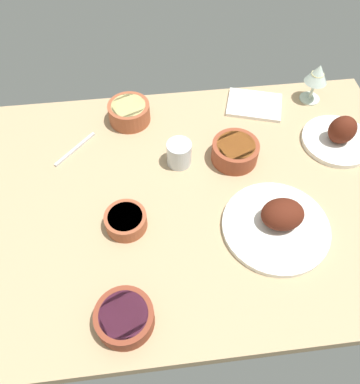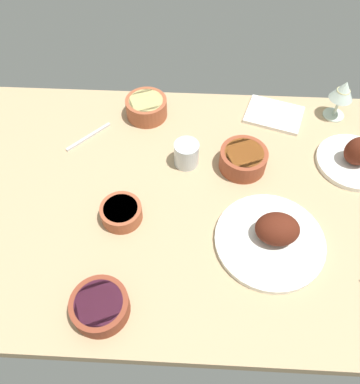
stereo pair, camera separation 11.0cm
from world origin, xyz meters
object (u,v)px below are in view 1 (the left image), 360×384
water_tumbler (179,153)px  wine_glass (317,76)px  bowl_onions (124,318)px  folded_napkin (254,105)px  bowl_soup (235,151)px  bowl_pasta (126,220)px  plate_center_main (278,222)px  plate_near_viewer (339,136)px  spoon_loose (75,149)px  bowl_potatoes (129,112)px

water_tumbler → wine_glass: bearing=-154.5°
bowl_onions → folded_napkin: size_ratio=0.75×
bowl_soup → wine_glass: (-31.85, -23.92, 6.51)cm
bowl_soup → bowl_pasta: bearing=30.7°
plate_center_main → bowl_soup: (6.61, -25.51, 0.98)cm
water_tumbler → folded_napkin: water_tumbler is taller
plate_center_main → water_tumbler: bearing=-48.0°
bowl_onions → folded_napkin: bowl_onions is taller
plate_center_main → bowl_soup: size_ratio=2.06×
plate_near_viewer → spoon_loose: plate_near_viewer is taller
plate_near_viewer → folded_napkin: (22.05, -20.03, -2.45)cm
plate_center_main → bowl_pasta: size_ratio=2.56×
bowl_pasta → wine_glass: (-65.70, -44.02, 7.39)cm
bowl_pasta → folded_napkin: bearing=-136.8°
bowl_potatoes → bowl_soup: bearing=145.9°
bowl_potatoes → bowl_soup: size_ratio=0.96×
bowl_soup → spoon_loose: bowl_soup is taller
plate_near_viewer → bowl_soup: size_ratio=1.56×
bowl_pasta → folded_napkin: size_ratio=0.62×
bowl_onions → folded_napkin: (-46.85, -68.93, -2.20)cm
bowl_pasta → bowl_soup: 39.37cm
bowl_pasta → bowl_potatoes: bowl_potatoes is taller
wine_glass → spoon_loose: (80.69, 14.38, -9.53)cm
folded_napkin → bowl_soup: bearing=62.6°
bowl_onions → bowl_soup: bearing=-127.2°
bowl_pasta → bowl_soup: bowl_soup is taller
bowl_soup → wine_glass: wine_glass is taller
bowl_potatoes → spoon_loose: bearing=32.8°
wine_glass → folded_napkin: size_ratio=0.77×
bowl_pasta → spoon_loose: bowl_pasta is taller
folded_napkin → spoon_loose: bearing=12.2°
plate_center_main → bowl_onions: 46.62cm
bowl_pasta → water_tumbler: 26.79cm
plate_near_viewer → bowl_potatoes: size_ratio=1.62×
wine_glass → plate_near_viewer: bearing=95.2°
plate_near_viewer → bowl_potatoes: (64.84, -18.40, 0.44)cm
plate_center_main → plate_near_viewer: plate_near_viewer is taller
spoon_loose → wine_glass: bearing=143.4°
plate_near_viewer → bowl_soup: plate_near_viewer is taller
wine_glass → folded_napkin: bearing=3.7°
plate_near_viewer → bowl_onions: plate_near_viewer is taller
bowl_potatoes → wine_glass: bearing=-177.3°
bowl_onions → plate_center_main: bearing=-153.5°
bowl_onions → spoon_loose: size_ratio=0.81×
plate_near_viewer → wine_glass: size_ratio=1.57×
wine_glass → plate_center_main: bearing=62.9°
bowl_pasta → spoon_loose: 33.28cm
bowl_onions → water_tumbler: size_ratio=1.74×
plate_center_main → spoon_loose: 65.63cm
folded_napkin → spoon_loose: 61.97cm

